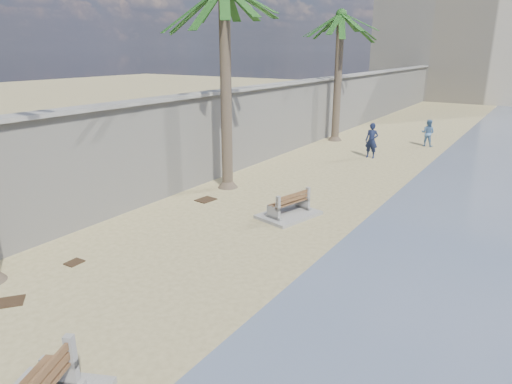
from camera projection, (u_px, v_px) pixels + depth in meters
The scene contains 12 objects.
ground_plane at pixel (63, 363), 7.98m from camera, with size 140.00×140.00×0.00m, color tan.
seawall at pixel (310, 112), 26.17m from camera, with size 0.45×70.00×3.50m, color gray.
wall_cap at pixel (311, 80), 25.63m from camera, with size 0.80×70.00×0.12m, color gray.
end_building at pixel (473, 31), 48.58m from camera, with size 18.00×12.00×14.00m, color #B7AA93.
bench_far at pixel (289, 206), 14.85m from camera, with size 1.75×2.20×0.81m.
palm_back at pixel (341, 16), 25.25m from camera, with size 5.00×5.00×7.97m.
streetlight at pixel (227, 12), 18.24m from camera, with size 0.28×0.28×5.12m.
person_a at pixel (372, 138), 22.68m from camera, with size 0.72×0.49×2.01m, color #141B38.
person_b at pixel (428, 131), 25.46m from camera, with size 0.80×0.62×1.66m, color #4F75A4.
debris_b at pixel (10, 302), 9.87m from camera, with size 0.58×0.46×0.03m, color #382616.
debris_c at pixel (206, 200), 16.54m from camera, with size 0.67×0.54×0.03m, color #382616.
debris_d at pixel (74, 262), 11.69m from camera, with size 0.43×0.34×0.03m, color #382616.
Camera 1 is at (6.47, -3.81, 5.25)m, focal length 32.00 mm.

